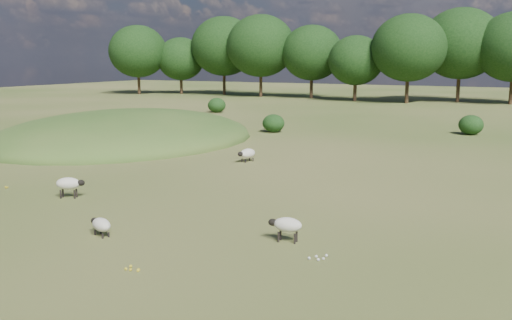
{
  "coord_description": "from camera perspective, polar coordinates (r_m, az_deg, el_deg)",
  "views": [
    {
      "loc": [
        13.27,
        -18.18,
        5.44
      ],
      "look_at": [
        2.0,
        4.0,
        1.0
      ],
      "focal_mm": 40.0,
      "sensor_mm": 36.0,
      "label": 1
    }
  ],
  "objects": [
    {
      "name": "sheep_4",
      "position": [
        18.42,
        -15.25,
        -6.25
      ],
      "size": [
        1.04,
        0.69,
        0.58
      ],
      "rotation": [
        0.0,
        0.0,
        2.79
      ],
      "color": "beige",
      "rests_on": "ground"
    },
    {
      "name": "ground",
      "position": [
        40.78,
        7.71,
        2.36
      ],
      "size": [
        160.0,
        160.0,
        0.0
      ],
      "primitive_type": "plane",
      "color": "#35541A",
      "rests_on": "ground"
    },
    {
      "name": "treeline",
      "position": [
        75.0,
        16.21,
        10.59
      ],
      "size": [
        96.28,
        14.66,
        11.7
      ],
      "color": "black",
      "rests_on": "ground"
    },
    {
      "name": "sheep_0",
      "position": [
        17.19,
        3.09,
        -6.5
      ],
      "size": [
        1.08,
        0.57,
        0.76
      ],
      "rotation": [
        0.0,
        0.0,
        3.27
      ],
      "color": "beige",
      "rests_on": "ground"
    },
    {
      "name": "sheep_2",
      "position": [
        23.64,
        -18.19,
        -2.27
      ],
      "size": [
        1.19,
        0.86,
        0.83
      ],
      "rotation": [
        0.0,
        0.0,
        0.44
      ],
      "color": "beige",
      "rests_on": "ground"
    },
    {
      "name": "sheep_1",
      "position": [
        30.34,
        -0.9,
        0.65
      ],
      "size": [
        0.79,
        1.28,
        0.71
      ],
      "rotation": [
        0.0,
        0.0,
        4.44
      ],
      "color": "beige",
      "rests_on": "ground"
    },
    {
      "name": "mound",
      "position": [
        39.74,
        -12.88,
        2.0
      ],
      "size": [
        16.0,
        20.0,
        4.0
      ],
      "primitive_type": "ellipsoid",
      "color": "#33561E",
      "rests_on": "ground"
    },
    {
      "name": "shrubs",
      "position": [
        48.3,
        4.79,
        4.47
      ],
      "size": [
        26.98,
        13.36,
        1.5
      ],
      "color": "black",
      "rests_on": "ground"
    }
  ]
}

